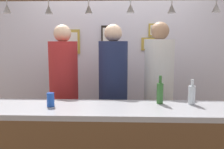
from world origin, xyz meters
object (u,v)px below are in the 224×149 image
object	(u,v)px
person_left_red_shirt	(64,83)
picture_frame_crest	(108,35)
drink_can	(51,100)
picture_frame_upper_small	(156,30)
picture_frame_caricature	(71,42)
person_middle_navy_shirt	(113,83)
bottle_soda_clear	(192,94)
picture_frame_lower_pair	(152,44)
person_right_white_patterned_shirt	(159,82)
bottle_beer_green_import	(160,92)

from	to	relation	value
person_left_red_shirt	picture_frame_crest	bearing A→B (deg)	51.95
drink_can	picture_frame_upper_small	xyz separation A→B (m)	(1.11, 1.41, 0.66)
drink_can	picture_frame_upper_small	distance (m)	1.91
person_left_red_shirt	picture_frame_upper_small	bearing A→B (deg)	28.22
picture_frame_crest	picture_frame_caricature	xyz separation A→B (m)	(-0.53, 0.00, -0.09)
person_middle_navy_shirt	drink_can	size ratio (longest dim) A/B	14.29
bottle_soda_clear	picture_frame_upper_small	world-z (taller)	picture_frame_upper_small
picture_frame_crest	picture_frame_lower_pair	bearing A→B (deg)	0.00
drink_can	picture_frame_caricature	bearing A→B (deg)	93.95
person_middle_navy_shirt	picture_frame_caricature	bearing A→B (deg)	134.68
person_right_white_patterned_shirt	picture_frame_crest	bearing A→B (deg)	135.32
bottle_soda_clear	picture_frame_lower_pair	world-z (taller)	picture_frame_lower_pair
person_left_red_shirt	person_middle_navy_shirt	xyz separation A→B (m)	(0.59, 0.00, 0.00)
person_right_white_patterned_shirt	person_left_red_shirt	bearing A→B (deg)	180.00
person_middle_navy_shirt	picture_frame_upper_small	world-z (taller)	picture_frame_upper_small
drink_can	picture_frame_caricature	distance (m)	1.50
person_left_red_shirt	person_right_white_patterned_shirt	xyz separation A→B (m)	(1.13, 0.00, 0.02)
bottle_beer_green_import	drink_can	bearing A→B (deg)	-171.70
person_middle_navy_shirt	person_right_white_patterned_shirt	distance (m)	0.54
person_right_white_patterned_shirt	bottle_soda_clear	xyz separation A→B (m)	(0.20, -0.65, -0.00)
picture_frame_crest	picture_frame_upper_small	bearing A→B (deg)	0.00
person_right_white_patterned_shirt	picture_frame_crest	xyz separation A→B (m)	(-0.64, 0.63, 0.56)
person_right_white_patterned_shirt	picture_frame_lower_pair	bearing A→B (deg)	91.20
picture_frame_crest	person_middle_navy_shirt	bearing A→B (deg)	-81.35
bottle_soda_clear	picture_frame_crest	bearing A→B (deg)	123.18
person_right_white_patterned_shirt	person_middle_navy_shirt	bearing A→B (deg)	180.00
person_middle_navy_shirt	drink_can	distance (m)	0.94
person_middle_navy_shirt	drink_can	world-z (taller)	person_middle_navy_shirt
bottle_beer_green_import	picture_frame_lower_pair	distance (m)	1.34
person_middle_navy_shirt	bottle_soda_clear	bearing A→B (deg)	-41.36
bottle_soda_clear	drink_can	distance (m)	1.27
picture_frame_upper_small	picture_frame_caricature	world-z (taller)	picture_frame_upper_small
bottle_beer_green_import	picture_frame_caricature	bearing A→B (deg)	130.49
picture_frame_lower_pair	picture_frame_caricature	bearing A→B (deg)	180.00
person_middle_navy_shirt	picture_frame_caricature	world-z (taller)	person_middle_navy_shirt
person_middle_navy_shirt	picture_frame_upper_small	xyz separation A→B (m)	(0.58, 0.63, 0.64)
picture_frame_crest	person_right_white_patterned_shirt	bearing A→B (deg)	-44.68
person_right_white_patterned_shirt	picture_frame_caricature	size ratio (longest dim) A/B	5.20
person_middle_navy_shirt	picture_frame_caricature	size ratio (longest dim) A/B	5.13
person_left_red_shirt	person_middle_navy_shirt	bearing A→B (deg)	0.00
picture_frame_lower_pair	person_left_red_shirt	bearing A→B (deg)	-150.58
person_middle_navy_shirt	person_right_white_patterned_shirt	world-z (taller)	person_right_white_patterned_shirt
bottle_soda_clear	drink_can	xyz separation A→B (m)	(-1.27, -0.12, -0.03)
person_right_white_patterned_shirt	bottle_beer_green_import	bearing A→B (deg)	-97.35
person_left_red_shirt	bottle_soda_clear	distance (m)	1.48
person_left_red_shirt	picture_frame_lower_pair	bearing A→B (deg)	29.42
drink_can	person_middle_navy_shirt	bearing A→B (deg)	56.06
person_right_white_patterned_shirt	picture_frame_crest	size ratio (longest dim) A/B	6.80
person_right_white_patterned_shirt	picture_frame_crest	distance (m)	1.06
bottle_soda_clear	picture_frame_lower_pair	size ratio (longest dim) A/B	0.77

